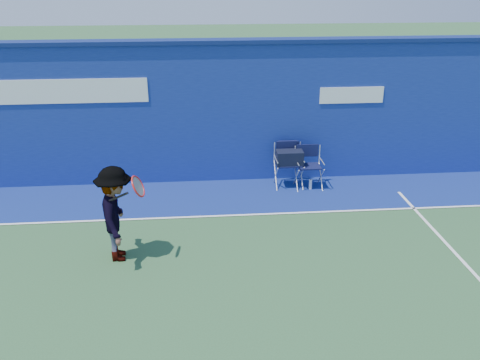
{
  "coord_description": "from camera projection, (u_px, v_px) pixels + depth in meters",
  "views": [
    {
      "loc": [
        0.26,
        -5.58,
        4.42
      ],
      "look_at": [
        0.97,
        2.6,
        1.0
      ],
      "focal_mm": 38.0,
      "sensor_mm": 36.0,
      "label": 1
    }
  ],
  "objects": [
    {
      "name": "tennis_player",
      "position": [
        116.0,
        214.0,
        8.11
      ],
      "size": [
        0.86,
        1.08,
        1.6
      ],
      "color": "#EA4738",
      "rests_on": "ground"
    },
    {
      "name": "court_lines",
      "position": [
        186.0,
        298.0,
        7.36
      ],
      "size": [
        24.0,
        12.0,
        0.01
      ],
      "color": "white",
      "rests_on": "out_of_bounds_strip"
    },
    {
      "name": "stadium_wall",
      "position": [
        185.0,
        112.0,
        10.99
      ],
      "size": [
        24.0,
        0.5,
        3.08
      ],
      "color": "navy",
      "rests_on": "ground"
    },
    {
      "name": "water_bottle",
      "position": [
        310.0,
        184.0,
        10.98
      ],
      "size": [
        0.07,
        0.07,
        0.22
      ],
      "primitive_type": "cylinder",
      "color": "white",
      "rests_on": "ground"
    },
    {
      "name": "out_of_bounds_strip",
      "position": [
        188.0,
        198.0,
        10.58
      ],
      "size": [
        24.0,
        1.8,
        0.01
      ],
      "primitive_type": "cube",
      "color": "navy",
      "rests_on": "ground"
    },
    {
      "name": "directors_chair_right",
      "position": [
        308.0,
        175.0,
        11.01
      ],
      "size": [
        0.54,
        0.49,
        0.91
      ],
      "color": "silver",
      "rests_on": "ground"
    },
    {
      "name": "ground",
      "position": [
        185.0,
        325.0,
        6.81
      ],
      "size": [
        80.0,
        80.0,
        0.0
      ],
      "primitive_type": "plane",
      "color": "#2D552F",
      "rests_on": "ground"
    },
    {
      "name": "directors_chair_left",
      "position": [
        289.0,
        169.0,
        11.03
      ],
      "size": [
        0.57,
        0.53,
        0.96
      ],
      "color": "silver",
      "rests_on": "ground"
    }
  ]
}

